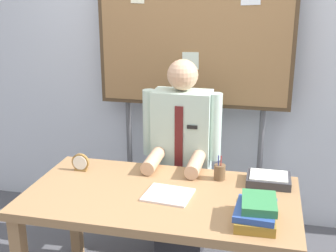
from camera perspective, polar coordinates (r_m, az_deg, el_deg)
The scene contains 9 objects.
back_wall at distance 3.52m, azimuth 3.92°, elevation 8.79°, with size 6.40×0.08×2.70m, color silver.
desk at distance 2.58m, azimuth -0.95°, elevation -10.64°, with size 1.56×0.83×0.76m.
person at distance 3.11m, azimuth 1.77°, elevation -5.40°, with size 0.55×0.56×1.44m.
bulletin_board at distance 3.30m, azimuth 3.42°, elevation 12.53°, with size 1.48×0.09×2.24m.
book_stack at distance 2.27m, azimuth 11.47°, elevation -10.93°, with size 0.21×0.30×0.13m.
open_notebook at distance 2.50m, azimuth 0.02°, elevation -8.99°, with size 0.26×0.23×0.01m, color silver.
desk_clock at distance 2.87m, azimuth -11.38°, elevation -4.77°, with size 0.11×0.04×0.11m.
pen_holder at distance 2.71m, azimuth 6.78°, elevation -6.00°, with size 0.07×0.07×0.16m.
paper_tray at distance 2.71m, azimuth 13.02°, elevation -6.82°, with size 0.26×0.20×0.06m.
Camera 1 is at (0.56, -2.20, 1.88)m, focal length 46.57 mm.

